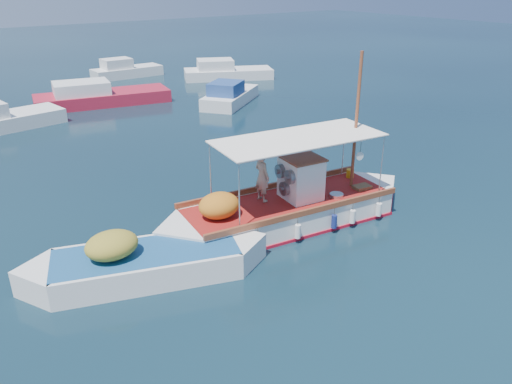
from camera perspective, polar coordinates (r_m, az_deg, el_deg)
ground at (r=17.73m, az=3.74°, el=-3.50°), size 160.00×160.00×0.00m
fishing_caique at (r=17.43m, az=3.53°, el=-2.07°), size 9.66×3.58×5.94m
dinghy at (r=14.91m, az=-12.60°, el=-8.14°), size 6.87×3.61×1.77m
bg_boat_n at (r=35.57m, az=-17.53°, el=10.30°), size 9.03×4.37×1.80m
bg_boat_ne at (r=34.14m, az=-3.04°, el=10.82°), size 5.82×5.11×1.80m
bg_boat_e at (r=42.80m, az=-3.49°, el=13.45°), size 7.64×5.40×1.80m
bg_boat_far_n at (r=44.80m, az=-14.72°, el=13.21°), size 5.82×2.13×1.80m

